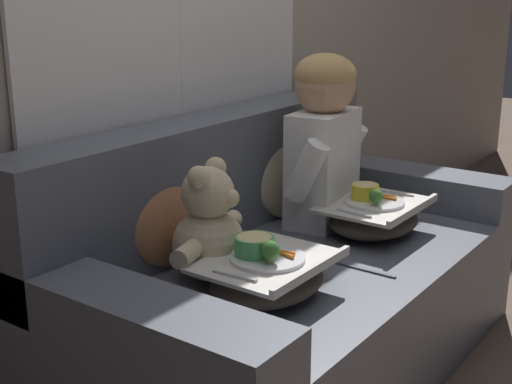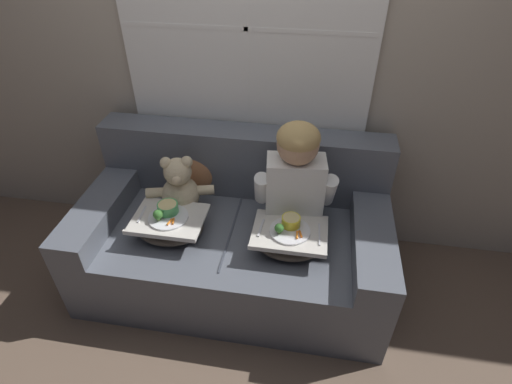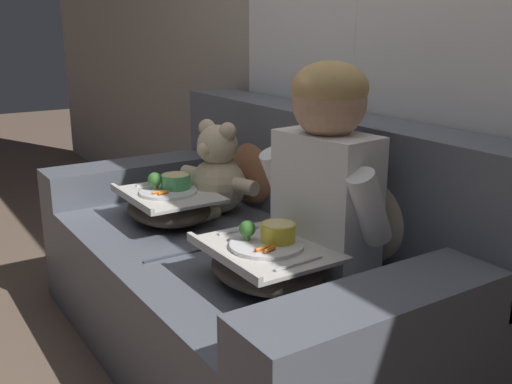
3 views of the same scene
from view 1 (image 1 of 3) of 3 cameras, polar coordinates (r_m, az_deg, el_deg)
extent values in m
plane|color=brown|center=(2.71, 3.06, -13.90)|extent=(14.00, 14.00, 0.00)
cube|color=#A89E8E|center=(2.69, -6.88, 14.82)|extent=(8.00, 0.05, 2.60)
cube|color=#565B66|center=(2.61, 3.13, -9.58)|extent=(1.84, 0.98, 0.45)
cube|color=#565B66|center=(2.66, -3.64, 1.30)|extent=(1.84, 0.22, 0.45)
cube|color=#565B66|center=(1.91, -10.23, -9.93)|extent=(0.22, 0.98, 0.15)
cube|color=#565B66|center=(3.17, 11.17, 0.73)|extent=(0.22, 0.98, 0.15)
cube|color=#3D424C|center=(2.51, 3.60, -4.95)|extent=(0.01, 0.72, 0.01)
ellipsoid|color=#C1B293|center=(2.90, 2.01, 1.92)|extent=(0.40, 0.19, 0.42)
ellipsoid|color=#B2754C|center=(2.37, -7.50, -1.52)|extent=(0.36, 0.18, 0.38)
cube|color=white|center=(2.79, 5.37, 1.95)|extent=(0.35, 0.22, 0.44)
sphere|color=tan|center=(2.73, 5.55, 8.49)|extent=(0.23, 0.23, 0.23)
ellipsoid|color=tan|center=(2.72, 5.57, 9.33)|extent=(0.24, 0.24, 0.16)
cylinder|color=white|center=(2.60, 4.04, 1.71)|extent=(0.11, 0.18, 0.25)
cylinder|color=white|center=(2.94, 7.22, 3.33)|extent=(0.11, 0.18, 0.25)
sphere|color=beige|center=(2.27, -3.79, -4.21)|extent=(0.23, 0.23, 0.23)
sphere|color=beige|center=(2.21, -3.88, -0.07)|extent=(0.17, 0.17, 0.17)
sphere|color=beige|center=(2.14, -4.59, 1.18)|extent=(0.07, 0.07, 0.07)
sphere|color=beige|center=(2.25, -3.26, 1.94)|extent=(0.07, 0.07, 0.07)
sphere|color=beige|center=(2.19, -2.12, -0.48)|extent=(0.06, 0.06, 0.06)
sphere|color=black|center=(2.18, -1.71, -0.42)|extent=(0.02, 0.02, 0.02)
cylinder|color=beige|center=(2.13, -5.50, -4.93)|extent=(0.13, 0.09, 0.06)
cylinder|color=beige|center=(2.39, -2.29, -2.52)|extent=(0.13, 0.09, 0.06)
cylinder|color=beige|center=(2.21, -1.57, -7.15)|extent=(0.09, 0.12, 0.06)
cylinder|color=beige|center=(2.30, -0.55, -6.18)|extent=(0.09, 0.12, 0.06)
ellipsoid|color=#473D33|center=(2.73, 9.38, -2.21)|extent=(0.40, 0.32, 0.11)
cube|color=beige|center=(2.71, 9.44, -1.02)|extent=(0.42, 0.33, 0.01)
cube|color=beige|center=(2.65, 12.48, -1.31)|extent=(0.42, 0.02, 0.02)
cylinder|color=silver|center=(2.71, 9.45, -0.78)|extent=(0.23, 0.23, 0.01)
cylinder|color=yellow|center=(2.72, 8.70, 0.05)|extent=(0.11, 0.11, 0.05)
cylinder|color=#E5D189|center=(2.71, 8.72, 0.52)|extent=(0.09, 0.09, 0.01)
sphere|color=#38702D|center=(2.63, 9.58, -0.33)|extent=(0.05, 0.05, 0.05)
cylinder|color=#7A9E56|center=(2.64, 9.55, -0.89)|extent=(0.02, 0.02, 0.02)
cylinder|color=orange|center=(2.73, 10.61, -0.47)|extent=(0.02, 0.06, 0.01)
cylinder|color=orange|center=(2.75, 10.59, -0.35)|extent=(0.03, 0.05, 0.01)
cube|color=silver|center=(2.57, 7.83, -1.69)|extent=(0.02, 0.14, 0.01)
cube|color=silver|center=(2.85, 10.91, -0.04)|extent=(0.02, 0.17, 0.01)
ellipsoid|color=#473D33|center=(2.16, 0.93, -7.03)|extent=(0.40, 0.31, 0.11)
cube|color=beige|center=(2.14, 0.93, -5.58)|extent=(0.41, 0.33, 0.01)
cube|color=beige|center=(2.06, 4.52, -6.15)|extent=(0.41, 0.02, 0.02)
cylinder|color=silver|center=(2.14, 0.94, -5.28)|extent=(0.23, 0.23, 0.01)
cylinder|color=#4CAD60|center=(2.14, -0.14, -4.31)|extent=(0.12, 0.12, 0.06)
cylinder|color=#E5D189|center=(2.13, -0.14, -3.71)|extent=(0.11, 0.11, 0.01)
sphere|color=#38702D|center=(2.07, 1.14, -4.67)|extent=(0.06, 0.06, 0.06)
cylinder|color=#7A9E56|center=(2.08, 1.13, -5.44)|extent=(0.02, 0.02, 0.03)
cylinder|color=orange|center=(2.13, 2.50, -5.07)|extent=(0.02, 0.05, 0.01)
cylinder|color=orange|center=(2.14, 2.54, -4.87)|extent=(0.02, 0.05, 0.01)
cube|color=silver|center=(2.02, -1.71, -6.71)|extent=(0.02, 0.14, 0.01)
camera|label=2|loc=(2.56, 52.39, 26.80)|focal=28.00mm
camera|label=3|loc=(3.74, 33.72, 11.63)|focal=42.00mm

